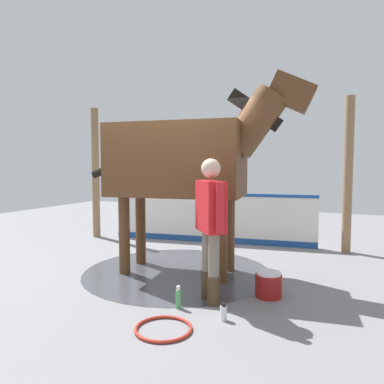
{
  "coord_description": "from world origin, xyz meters",
  "views": [
    {
      "loc": [
        -2.53,
        4.69,
        1.58
      ],
      "look_at": [
        -0.6,
        0.43,
        1.23
      ],
      "focal_mm": 33.64,
      "sensor_mm": 36.0,
      "label": 1
    }
  ],
  "objects_px": {
    "handler": "(211,220)",
    "bottle_shampoo": "(224,312)",
    "wash_bucket": "(268,284)",
    "bottle_spray": "(178,298)",
    "hose_coil": "(163,328)",
    "horse": "(185,159)"
  },
  "relations": [
    {
      "from": "hose_coil",
      "to": "wash_bucket",
      "type": "bearing_deg",
      "value": -119.04
    },
    {
      "from": "handler",
      "to": "bottle_spray",
      "type": "bearing_deg",
      "value": 13.29
    },
    {
      "from": "horse",
      "to": "bottle_shampoo",
      "type": "relative_size",
      "value": 18.36
    },
    {
      "from": "bottle_shampoo",
      "to": "bottle_spray",
      "type": "relative_size",
      "value": 0.71
    },
    {
      "from": "horse",
      "to": "handler",
      "type": "bearing_deg",
      "value": -58.54
    },
    {
      "from": "wash_bucket",
      "to": "bottle_shampoo",
      "type": "xyz_separation_m",
      "value": [
        0.27,
        0.85,
        -0.07
      ]
    },
    {
      "from": "horse",
      "to": "bottle_shampoo",
      "type": "bearing_deg",
      "value": -59.59
    },
    {
      "from": "horse",
      "to": "bottle_spray",
      "type": "height_order",
      "value": "horse"
    },
    {
      "from": "wash_bucket",
      "to": "bottle_spray",
      "type": "height_order",
      "value": "wash_bucket"
    },
    {
      "from": "bottle_spray",
      "to": "hose_coil",
      "type": "xyz_separation_m",
      "value": [
        -0.11,
        0.54,
        -0.1
      ]
    },
    {
      "from": "bottle_spray",
      "to": "hose_coil",
      "type": "height_order",
      "value": "bottle_spray"
    },
    {
      "from": "wash_bucket",
      "to": "hose_coil",
      "type": "height_order",
      "value": "wash_bucket"
    },
    {
      "from": "wash_bucket",
      "to": "bottle_shampoo",
      "type": "bearing_deg",
      "value": 72.28
    },
    {
      "from": "handler",
      "to": "bottle_shampoo",
      "type": "height_order",
      "value": "handler"
    },
    {
      "from": "wash_bucket",
      "to": "bottle_shampoo",
      "type": "height_order",
      "value": "wash_bucket"
    },
    {
      "from": "handler",
      "to": "bottle_shampoo",
      "type": "xyz_separation_m",
      "value": [
        -0.31,
        0.43,
        -0.87
      ]
    },
    {
      "from": "handler",
      "to": "hose_coil",
      "type": "distance_m",
      "value": 1.29
    },
    {
      "from": "handler",
      "to": "bottle_shampoo",
      "type": "distance_m",
      "value": 1.02
    },
    {
      "from": "wash_bucket",
      "to": "bottle_spray",
      "type": "bearing_deg",
      "value": 42.66
    },
    {
      "from": "bottle_shampoo",
      "to": "handler",
      "type": "bearing_deg",
      "value": -53.79
    },
    {
      "from": "wash_bucket",
      "to": "hose_coil",
      "type": "xyz_separation_m",
      "value": [
        0.72,
        1.3,
        -0.13
      ]
    },
    {
      "from": "horse",
      "to": "bottle_shampoo",
      "type": "height_order",
      "value": "horse"
    }
  ]
}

